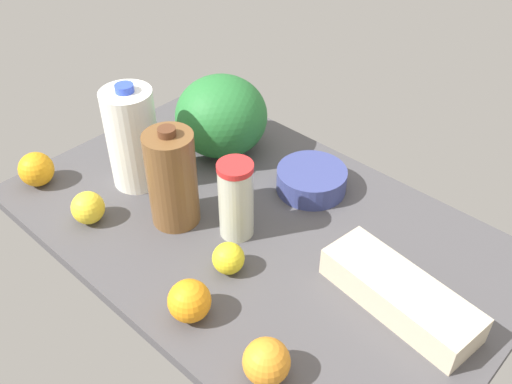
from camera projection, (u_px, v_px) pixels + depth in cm
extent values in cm
cube|color=#49474B|center=(256.00, 229.00, 137.58)|extent=(120.00, 76.00, 3.00)
cylinder|color=white|center=(132.00, 138.00, 142.00)|extent=(12.81, 12.81, 26.19)
cylinder|color=blue|center=(124.00, 88.00, 133.20)|extent=(4.48, 4.48, 1.80)
cylinder|color=beige|center=(236.00, 202.00, 128.91)|extent=(8.00, 8.00, 18.23)
cylinder|color=red|center=(235.00, 167.00, 122.74)|extent=(8.24, 8.24, 1.40)
cube|color=beige|center=(400.00, 294.00, 115.23)|extent=(34.96, 16.03, 6.85)
cylinder|color=#3A4385|center=(311.00, 180.00, 145.32)|extent=(17.89, 17.89, 6.02)
ellipsoid|color=#277333|center=(221.00, 116.00, 154.12)|extent=(25.01, 25.01, 22.05)
cylinder|color=brown|center=(172.00, 179.00, 130.88)|extent=(11.56, 11.56, 23.94)
cylinder|color=#59331E|center=(167.00, 132.00, 122.78)|extent=(4.05, 4.05, 1.80)
sphere|color=yellow|center=(88.00, 208.00, 135.32)|extent=(7.94, 7.94, 7.94)
sphere|color=yellow|center=(228.00, 258.00, 122.90)|extent=(7.11, 7.11, 7.11)
sphere|color=orange|center=(36.00, 169.00, 146.36)|extent=(8.96, 8.96, 8.96)
sphere|color=orange|center=(266.00, 362.00, 101.76)|extent=(8.78, 8.78, 8.78)
sphere|color=orange|center=(189.00, 301.00, 112.61)|extent=(8.78, 8.78, 8.78)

